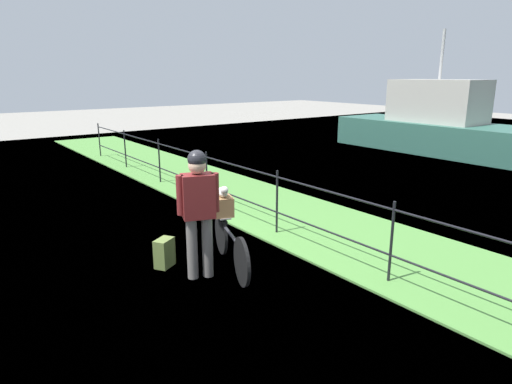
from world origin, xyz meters
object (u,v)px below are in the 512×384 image
at_px(bicycle_main, 230,244).
at_px(moored_boat_mid, 435,126).
at_px(cyclist_person, 198,203).
at_px(mooring_bollard, 190,201).
at_px(terrier_dog, 223,192).
at_px(backpack_on_paving, 164,253).
at_px(wooden_crate, 223,206).

xyz_separation_m(bicycle_main, moored_boat_mid, (-3.86, 10.96, 0.54)).
distance_m(cyclist_person, mooring_bollard, 3.15).
relative_size(bicycle_main, cyclist_person, 0.98).
bearing_deg(terrier_dog, moored_boat_mid, 107.88).
xyz_separation_m(backpack_on_paving, mooring_bollard, (-2.16, 1.56, -0.02)).
bearing_deg(terrier_dog, cyclist_person, -57.96).
bearing_deg(moored_boat_mid, terrier_dog, -72.12).
height_order(bicycle_main, backpack_on_paving, bicycle_main).
xyz_separation_m(bicycle_main, backpack_on_paving, (-0.56, -0.71, -0.13)).
bearing_deg(bicycle_main, backpack_on_paving, -128.27).
bearing_deg(wooden_crate, bicycle_main, -18.87).
relative_size(terrier_dog, moored_boat_mid, 0.05).
bearing_deg(cyclist_person, terrier_dog, 122.04).
xyz_separation_m(wooden_crate, mooring_bollard, (-2.34, 0.72, -0.59)).
height_order(terrier_dog, moored_boat_mid, moored_boat_mid).
relative_size(terrier_dog, mooring_bollard, 0.90).
xyz_separation_m(terrier_dog, mooring_bollard, (-2.36, 0.73, -0.80)).
bearing_deg(cyclist_person, moored_boat_mid, 108.70).
height_order(wooden_crate, terrier_dog, terrier_dog).
xyz_separation_m(cyclist_person, moored_boat_mid, (-3.87, 11.44, -0.13)).
relative_size(wooden_crate, cyclist_person, 0.19).
bearing_deg(backpack_on_paving, mooring_bollard, 22.17).
distance_m(wooden_crate, terrier_dog, 0.22).
height_order(terrier_dog, backpack_on_paving, terrier_dog).
xyz_separation_m(backpack_on_paving, moored_boat_mid, (-3.29, 11.67, 0.67)).
distance_m(cyclist_person, moored_boat_mid, 12.08).
relative_size(wooden_crate, mooring_bollard, 0.90).
bearing_deg(backpack_on_paving, bicycle_main, -70.13).
height_order(wooden_crate, backpack_on_paving, wooden_crate).
distance_m(terrier_dog, moored_boat_mid, 11.39).
bearing_deg(moored_boat_mid, cyclist_person, -71.30).
relative_size(bicycle_main, moored_boat_mid, 0.24).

